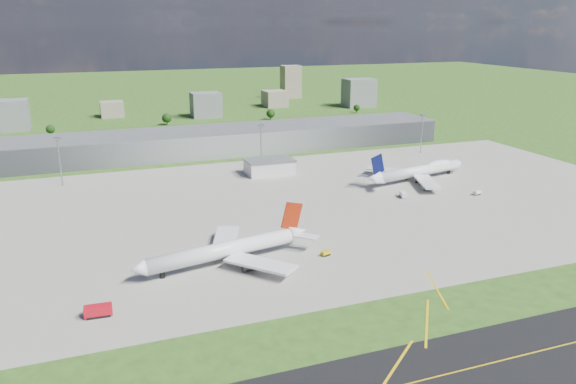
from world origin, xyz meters
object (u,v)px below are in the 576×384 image
object	(u,v)px
airliner_blue_quad	(419,171)
tug_yellow	(326,253)
van_white_near	(403,195)
fire_truck	(98,311)
van_white_far	(477,193)
airliner_red_twin	(228,250)

from	to	relation	value
airliner_blue_quad	tug_yellow	size ratio (longest dim) A/B	17.43
tug_yellow	van_white_near	distance (m)	83.26
airliner_blue_quad	van_white_near	xyz separation A→B (m)	(-25.47, -25.29, -3.63)
fire_truck	van_white_far	xyz separation A→B (m)	(182.81, 60.88, -0.67)
airliner_red_twin	van_white_near	world-z (taller)	airliner_red_twin
airliner_blue_quad	tug_yellow	distance (m)	119.09
fire_truck	van_white_near	xyz separation A→B (m)	(145.70, 69.95, -0.35)
airliner_blue_quad	van_white_far	distance (m)	36.49
airliner_red_twin	van_white_far	bearing A→B (deg)	-176.11
van_white_near	van_white_far	distance (m)	38.20
airliner_red_twin	airliner_blue_quad	xyz separation A→B (m)	(125.63, 71.06, 0.06)
fire_truck	van_white_far	distance (m)	192.69
airliner_red_twin	airliner_blue_quad	bearing A→B (deg)	-161.59
airliner_blue_quad	tug_yellow	bearing A→B (deg)	-150.87
airliner_red_twin	airliner_blue_quad	distance (m)	144.34
airliner_red_twin	fire_truck	xyz separation A→B (m)	(-45.54, -24.18, -3.23)
airliner_blue_quad	fire_truck	size ratio (longest dim) A/B	8.50
fire_truck	van_white_near	world-z (taller)	fire_truck
airliner_blue_quad	van_white_far	bearing A→B (deg)	-82.74
airliner_red_twin	tug_yellow	distance (m)	36.06
airliner_red_twin	tug_yellow	world-z (taller)	airliner_red_twin
van_white_far	tug_yellow	bearing A→B (deg)	-173.98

